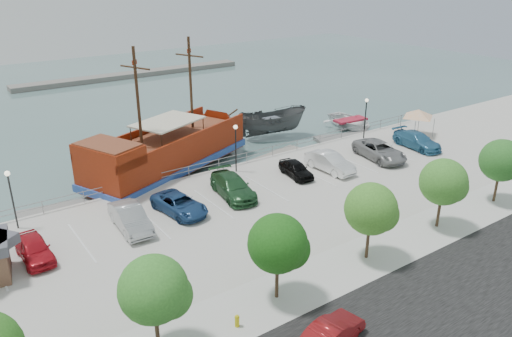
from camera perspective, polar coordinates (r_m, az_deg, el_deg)
ground at (r=39.74m, az=2.84°, el=-4.59°), size 160.00×160.00×0.00m
street at (r=30.10m, az=22.37°, el=-13.82°), size 100.00×8.00×0.04m
sidewalk at (r=32.94m, az=13.68°, el=-9.31°), size 100.00×4.00×0.05m
seawall_railing at (r=44.99m, az=-3.19°, el=0.82°), size 50.00×0.06×1.00m
far_shore at (r=90.57m, az=-13.84°, el=10.39°), size 40.00×3.00×0.80m
pirate_ship at (r=47.24m, az=-8.87°, el=2.38°), size 20.04×12.50×12.52m
patrol_boat at (r=55.66m, az=1.85°, el=5.07°), size 8.44×5.19×3.06m
speedboat at (r=60.00m, az=10.73°, el=5.11°), size 5.21×6.93×1.36m
dock_west at (r=41.85m, az=-20.87°, el=-4.37°), size 7.48×2.99×0.42m
dock_mid at (r=50.03m, az=2.39°, el=1.43°), size 6.61×3.09×0.36m
dock_east at (r=56.29m, az=10.52°, el=3.49°), size 7.85×4.36×0.43m
canopy_tent at (r=55.65m, az=18.12°, el=6.43°), size 4.71×4.71×3.24m
street_sedan at (r=25.20m, az=8.57°, el=-18.16°), size 4.21×2.18×1.32m
fire_hydrant at (r=26.11m, az=-2.18°, el=-16.97°), size 0.25×0.25×0.72m
lamp_post_left at (r=37.35m, az=-26.26°, el=-2.16°), size 0.36×0.36×4.28m
lamp_post_mid at (r=43.12m, az=-2.34°, el=3.29°), size 0.36×0.36×4.28m
lamp_post_right at (r=53.07m, az=12.44°, el=6.41°), size 0.36×0.36×4.28m
tree_b at (r=23.51m, az=-11.23°, el=-13.57°), size 3.30×3.20×5.00m
tree_c at (r=26.47m, az=2.83°, el=-8.71°), size 3.30×3.20×5.00m
tree_d at (r=30.76m, az=13.26°, el=-4.66°), size 3.30×3.20×5.00m
tree_e at (r=35.91m, az=20.84°, el=-1.57°), size 3.30×3.20×5.00m
tree_f at (r=41.61m, az=26.42°, el=0.72°), size 3.30×3.20×5.00m
parked_car_a at (r=33.93m, az=-24.03°, el=-8.37°), size 1.86×4.32×1.45m
parked_car_b at (r=35.41m, az=-14.17°, el=-5.52°), size 2.00×5.09×1.65m
parked_car_c at (r=36.99m, az=-8.75°, el=-4.06°), size 3.04×5.25×1.38m
parked_car_d at (r=39.20m, az=-2.67°, el=-2.06°), size 3.06×5.83×1.61m
parked_car_e at (r=42.98m, az=4.60°, el=-0.04°), size 2.16×4.19×1.36m
parked_car_f at (r=44.43m, az=8.44°, el=0.72°), size 1.93×5.02×1.63m
parked_car_g at (r=48.17m, az=13.94°, el=2.00°), size 3.65×6.20×1.62m
parked_car_h at (r=52.16m, az=17.92°, el=3.08°), size 2.66×5.55×1.56m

